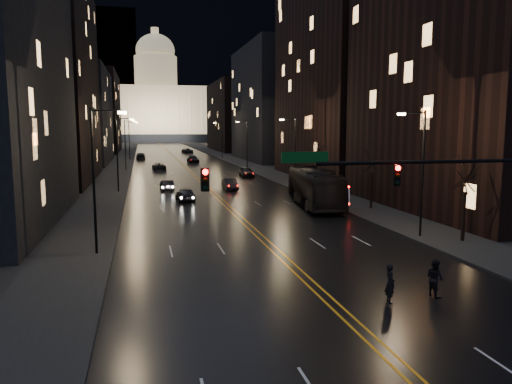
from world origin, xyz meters
TOP-DOWN VIEW (x-y plane):
  - ground at (0.00, 0.00)m, footprint 900.00×900.00m
  - road at (0.00, 130.00)m, footprint 20.00×320.00m
  - sidewalk_left at (-14.00, 130.00)m, footprint 8.00×320.00m
  - sidewalk_right at (14.00, 130.00)m, footprint 8.00×320.00m
  - center_line at (0.00, 130.00)m, footprint 0.62×320.00m
  - building_left_mid at (-21.00, 54.00)m, footprint 12.00×30.00m
  - building_left_far at (-21.00, 92.00)m, footprint 12.00×34.00m
  - building_left_dist at (-21.00, 140.00)m, footprint 12.00×40.00m
  - building_right_near at (21.00, 20.00)m, footprint 12.00×26.00m
  - building_right_tall at (21.00, 50.00)m, footprint 12.00×30.00m
  - building_right_mid at (21.00, 92.00)m, footprint 12.00×34.00m
  - building_right_dist at (21.00, 140.00)m, footprint 12.00×40.00m
  - mountain_ridge at (40.00, 380.00)m, footprint 520.00×60.00m
  - capitol at (0.00, 250.00)m, footprint 90.00×50.00m
  - traffic_signal at (5.91, -0.00)m, footprint 17.29×0.45m
  - streetlamp_right_near at (10.81, 10.00)m, footprint 2.13×0.25m
  - streetlamp_left_near at (-10.81, 10.00)m, footprint 2.13×0.25m
  - streetlamp_right_mid at (10.81, 40.00)m, footprint 2.13×0.25m
  - streetlamp_left_mid at (-10.81, 40.00)m, footprint 2.13×0.25m
  - streetlamp_right_far at (10.81, 70.00)m, footprint 2.13×0.25m
  - streetlamp_left_far at (-10.81, 70.00)m, footprint 2.13×0.25m
  - streetlamp_right_dist at (10.81, 100.00)m, footprint 2.13×0.25m
  - streetlamp_left_dist at (-10.81, 100.00)m, footprint 2.13×0.25m
  - tree_right_near at (13.00, 8.00)m, footprint 2.40×2.40m
  - tree_right_mid at (13.00, 22.00)m, footprint 2.40×2.40m
  - tree_right_far at (13.00, 38.00)m, footprint 2.40×2.40m
  - bus at (8.50, 25.29)m, footprint 4.78×13.64m
  - oncoming_car_a at (-3.79, 31.11)m, footprint 2.01×4.43m
  - oncoming_car_b at (-5.27, 40.60)m, footprint 1.66×4.11m
  - oncoming_car_c at (-5.22, 70.51)m, footprint 2.53×4.92m
  - oncoming_car_d at (-8.50, 102.40)m, footprint 2.21×5.35m
  - receding_car_a at (2.50, 39.73)m, footprint 1.54×4.32m
  - receding_car_b at (7.70, 54.64)m, footprint 2.01×4.75m
  - receding_car_c at (2.60, 87.34)m, footprint 2.48×5.38m
  - receding_car_d at (4.87, 126.30)m, footprint 3.28×5.83m
  - pedestrian_a at (2.56, -1.56)m, footprint 0.51×0.70m
  - pedestrian_b at (4.99, -1.25)m, footprint 0.63×0.93m

SIDE VIEW (x-z plane):
  - ground at x=0.00m, z-range 0.00..0.00m
  - road at x=0.00m, z-range 0.00..0.02m
  - center_line at x=0.00m, z-range 0.02..0.03m
  - sidewalk_left at x=-14.00m, z-range 0.00..0.16m
  - sidewalk_right at x=14.00m, z-range 0.00..0.16m
  - oncoming_car_b at x=-5.27m, z-range 0.00..1.33m
  - oncoming_car_c at x=-5.22m, z-range 0.00..1.33m
  - receding_car_a at x=2.50m, z-range 0.00..1.42m
  - oncoming_car_a at x=-3.79m, z-range 0.00..1.48m
  - receding_car_c at x=2.60m, z-range 0.00..1.52m
  - receding_car_d at x=4.87m, z-range 0.00..1.54m
  - oncoming_car_d at x=-8.50m, z-range 0.00..1.55m
  - receding_car_b at x=7.70m, z-range 0.00..1.60m
  - pedestrian_b at x=4.99m, z-range 0.00..1.76m
  - pedestrian_a at x=2.56m, z-range 0.00..1.78m
  - bus at x=8.50m, z-range 0.00..3.72m
  - tree_right_near at x=13.00m, z-range 1.20..7.85m
  - tree_right_mid at x=13.00m, z-range 1.20..7.85m
  - tree_right_far at x=13.00m, z-range 1.20..7.85m
  - streetlamp_right_near at x=10.81m, z-range 0.58..9.58m
  - streetlamp_left_near at x=-10.81m, z-range 0.58..9.58m
  - streetlamp_right_mid at x=10.81m, z-range 0.58..9.58m
  - streetlamp_left_mid at x=-10.81m, z-range 0.58..9.58m
  - streetlamp_right_far at x=10.81m, z-range 0.58..9.58m
  - streetlamp_left_far at x=-10.81m, z-range 0.58..9.58m
  - streetlamp_right_dist at x=10.81m, z-range 0.58..9.58m
  - streetlamp_left_dist at x=-10.81m, z-range 0.58..9.58m
  - traffic_signal at x=5.91m, z-range 1.60..8.60m
  - building_left_far at x=-21.00m, z-range 0.00..20.00m
  - building_right_dist at x=21.00m, z-range 0.00..22.00m
  - building_left_dist at x=-21.00m, z-range 0.00..24.00m
  - building_right_near at x=21.00m, z-range 0.00..24.00m
  - building_right_mid at x=21.00m, z-range 0.00..26.00m
  - building_left_mid at x=-21.00m, z-range 0.00..28.00m
  - capitol at x=0.00m, z-range -12.10..46.40m
  - building_right_tall at x=21.00m, z-range 0.00..38.00m
  - mountain_ridge at x=40.00m, z-range 0.00..130.00m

